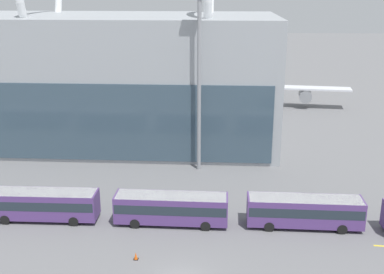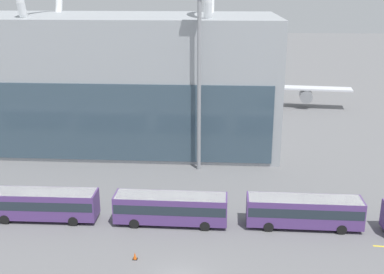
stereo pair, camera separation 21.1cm
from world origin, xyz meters
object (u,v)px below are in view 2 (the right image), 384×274
airliner_at_gate_near (2,88)px  airliner_at_gate_far (250,83)px  traffic_cone_0 (135,256)px  shuttle_bus_1 (42,203)px  floodlight_mast (199,57)px  shuttle_bus_2 (171,207)px  shuttle_bus_3 (304,210)px

airliner_at_gate_near → airliner_at_gate_far: (47.88, 6.16, 0.40)m
airliner_at_gate_near → traffic_cone_0: bearing=27.4°
shuttle_bus_1 → floodlight_mast: floodlight_mast is taller
airliner_at_gate_far → shuttle_bus_1: airliner_at_gate_far is taller
shuttle_bus_2 → shuttle_bus_3: (13.34, 0.15, 0.00)m
shuttle_bus_3 → traffic_cone_0: (-15.81, -7.05, -1.52)m
shuttle_bus_2 → floodlight_mast: (2.06, 15.47, 12.89)m
airliner_at_gate_far → shuttle_bus_1: bearing=-19.0°
shuttle_bus_2 → traffic_cone_0: size_ratio=16.99×
airliner_at_gate_near → shuttle_bus_3: 67.48m
airliner_at_gate_near → airliner_at_gate_far: size_ratio=0.97×
shuttle_bus_1 → shuttle_bus_2: 13.34m
floodlight_mast → shuttle_bus_3: bearing=-53.6°
shuttle_bus_2 → shuttle_bus_3: same height
airliner_at_gate_far → shuttle_bus_3: 50.73m
airliner_at_gate_far → shuttle_bus_3: (2.87, -50.56, -2.99)m
floodlight_mast → shuttle_bus_1: bearing=-135.1°
airliner_at_gate_near → floodlight_mast: floodlight_mast is taller
traffic_cone_0 → airliner_at_gate_near: bearing=124.2°
airliner_at_gate_far → floodlight_mast: bearing=-7.2°
shuttle_bus_3 → floodlight_mast: floodlight_mast is taller
shuttle_bus_2 → floodlight_mast: bearing=83.1°
shuttle_bus_1 → traffic_cone_0: bearing=-33.4°
shuttle_bus_1 → shuttle_bus_3: same height
airliner_at_gate_near → floodlight_mast: size_ratio=1.76×
airliner_at_gate_near → shuttle_bus_1: airliner_at_gate_near is taller
shuttle_bus_3 → airliner_at_gate_near: bearing=139.6°
airliner_at_gate_near → shuttle_bus_2: bearing=33.3°
airliner_at_gate_far → floodlight_mast: floodlight_mast is taller
shuttle_bus_1 → floodlight_mast: size_ratio=0.48×
traffic_cone_0 → shuttle_bus_1: bearing=147.2°
airliner_at_gate_far → traffic_cone_0: (-12.94, -57.60, -4.50)m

